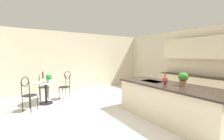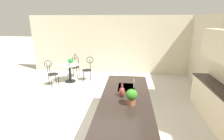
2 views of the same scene
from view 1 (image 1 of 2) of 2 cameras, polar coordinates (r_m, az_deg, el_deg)
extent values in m
plane|color=beige|center=(3.90, 8.58, -19.38)|extent=(40.00, 40.00, 0.00)
cube|color=beige|center=(6.57, 33.64, 2.10)|extent=(9.00, 0.12, 2.70)
cube|color=beige|center=(7.30, -13.82, 3.13)|extent=(0.12, 7.80, 2.70)
cube|color=beige|center=(4.14, 20.60, -11.65)|extent=(2.70, 0.96, 0.88)
cube|color=#2D231E|center=(4.03, 20.82, -5.38)|extent=(2.80, 1.06, 0.04)
cube|color=#B2B5BA|center=(4.37, 15.03, -4.30)|extent=(0.56, 0.40, 0.03)
cube|color=beige|center=(6.44, 28.26, -5.85)|extent=(2.40, 0.60, 0.88)
cube|color=#2D231E|center=(6.37, 28.45, -1.78)|extent=(2.44, 0.64, 0.04)
cube|color=beige|center=(6.48, 29.27, 1.14)|extent=(2.40, 0.04, 0.60)
cube|color=beige|center=(6.31, 28.78, 7.25)|extent=(2.40, 0.36, 0.76)
cylinder|color=black|center=(5.71, -23.70, -11.45)|extent=(0.44, 0.44, 0.03)
cylinder|color=black|center=(5.62, -23.85, -7.91)|extent=(0.07, 0.07, 0.69)
cylinder|color=#B2C6C1|center=(5.55, -23.99, -4.34)|extent=(0.80, 0.80, 0.01)
cylinder|color=black|center=(5.36, -28.87, -10.43)|extent=(0.03, 0.03, 0.45)
cylinder|color=black|center=(5.19, -26.51, -10.85)|extent=(0.03, 0.03, 0.45)
cylinder|color=black|center=(5.17, -30.95, -11.13)|extent=(0.03, 0.03, 0.45)
cylinder|color=black|center=(4.98, -28.56, -11.62)|extent=(0.03, 0.03, 0.45)
cylinder|color=black|center=(5.12, -28.85, -8.47)|extent=(0.54, 0.54, 0.02)
cylinder|color=black|center=(5.05, -31.21, -6.27)|extent=(0.03, 0.03, 0.45)
cylinder|color=black|center=(4.88, -28.98, -6.56)|extent=(0.03, 0.03, 0.45)
torus|color=black|center=(4.92, -30.24, -3.84)|extent=(0.22, 0.22, 0.28)
cylinder|color=black|center=(6.11, -22.98, -8.28)|extent=(0.02, 0.02, 0.45)
cylinder|color=black|center=(6.08, -25.62, -8.45)|extent=(0.02, 0.02, 0.45)
cylinder|color=black|center=(6.38, -23.34, -7.71)|extent=(0.02, 0.02, 0.45)
cylinder|color=black|center=(6.35, -25.87, -7.88)|extent=(0.02, 0.02, 0.45)
cylinder|color=black|center=(6.18, -24.54, -5.95)|extent=(0.39, 0.39, 0.02)
cylinder|color=black|center=(6.30, -23.60, -3.71)|extent=(0.02, 0.02, 0.45)
cylinder|color=black|center=(6.28, -25.96, -3.84)|extent=(0.02, 0.02, 0.45)
torus|color=black|center=(6.26, -24.86, -1.74)|extent=(0.28, 0.03, 0.28)
cylinder|color=black|center=(5.79, -18.17, -8.85)|extent=(0.03, 0.03, 0.45)
cylinder|color=black|center=(6.03, -19.49, -8.32)|extent=(0.03, 0.03, 0.45)
cylinder|color=black|center=(5.93, -15.79, -8.45)|extent=(0.03, 0.03, 0.45)
cylinder|color=black|center=(6.17, -17.18, -7.95)|extent=(0.03, 0.03, 0.45)
cylinder|color=black|center=(5.93, -17.73, -6.18)|extent=(0.47, 0.47, 0.02)
cylinder|color=black|center=(5.85, -15.88, -4.13)|extent=(0.03, 0.03, 0.45)
cylinder|color=black|center=(6.07, -17.17, -3.82)|extent=(0.03, 0.03, 0.45)
torus|color=black|center=(5.93, -16.60, -1.83)|extent=(0.10, 0.28, 0.28)
cylinder|color=#B2B5BA|center=(4.49, 16.62, -2.48)|extent=(0.02, 0.02, 0.22)
cylinder|color=beige|center=(5.46, -22.81, -3.81)|extent=(0.13, 0.13, 0.10)
ellipsoid|color=#198F33|center=(5.44, -22.86, -2.47)|extent=(0.19, 0.19, 0.17)
cylinder|color=#9E603D|center=(3.95, 25.41, -4.57)|extent=(0.16, 0.16, 0.12)
ellipsoid|color=#337E22|center=(3.93, 25.50, -2.33)|extent=(0.23, 0.23, 0.21)
ellipsoid|color=#993D38|center=(3.98, 19.60, -3.67)|extent=(0.13, 0.13, 0.21)
cylinder|color=#993D38|center=(3.96, 19.67, -1.61)|extent=(0.04, 0.04, 0.08)
camera|label=2|loc=(3.49, 74.00, 16.45)|focal=26.49mm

